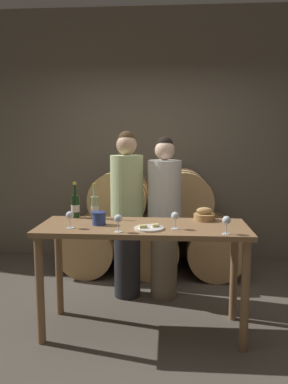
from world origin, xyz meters
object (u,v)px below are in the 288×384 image
Objects in this scene: wine_bottle_white at (95,207)px; wine_bottle_red at (75,206)px; bread_basket at (204,215)px; blue_crock at (99,218)px; person_right at (164,217)px; tasting_table at (143,241)px; cheese_plate at (149,228)px; wine_glass_far_left at (70,216)px; wine_glass_center at (175,217)px; wine_glass_left at (118,219)px; wine_glass_right at (227,221)px; person_left at (127,213)px.

wine_bottle_red is at bearing 172.86° from wine_bottle_white.
wine_bottle_white is 1.70× the size of bread_basket.
person_right is at bearing 53.57° from blue_crock.
cheese_plate is (0.06, -0.12, 0.14)m from tasting_table.
wine_bottle_white is at bearing 72.45° from wine_glass_far_left.
wine_glass_left is at bearing -163.25° from wine_glass_center.
wine_glass_right is at bearing -18.85° from wine_glass_center.
wine_glass_center is at bearing 4.64° from cheese_plate.
cheese_plate is at bearing -29.86° from wine_bottle_red.
person_left reaches higher than blue_crock.
blue_crock is 0.87× the size of wine_glass_right.
wine_bottle_white is at bearing 156.00° from wine_glass_right.
person_left is 7.30× the size of cheese_plate.
tasting_table is 9.22× the size of bread_basket.
wine_glass_right is (1.17, -0.10, 0.00)m from wine_glass_far_left.
bread_basket is 1.11m from wine_glass_far_left.
person_right is 1.10m from wine_glass_far_left.
wine_bottle_white is at bearing 119.78° from wine_glass_left.
wine_bottle_white is at bearing 178.81° from bread_basket.
tasting_table is 5.43× the size of wine_bottle_white.
person_left is at bearing 131.96° from wine_glass_right.
tasting_table is 0.55m from wine_bottle_white.
bread_basket is (0.50, 0.22, 0.18)m from tasting_table.
wine_bottle_white is 0.61m from cheese_plate.
wine_bottle_white reaches higher than wine_glass_far_left.
wine_glass_left is at bearing -179.97° from wine_glass_right.
bread_basket is at bearing 18.48° from wine_glass_far_left.
person_right is 0.90m from wine_bottle_red.
wine_glass_center is (0.09, -0.80, 0.17)m from person_right.
person_left is 9.15× the size of bread_basket.
person_left is 0.90m from wine_glass_far_left.
cheese_plate is (-0.45, -0.34, -0.03)m from bread_basket.
blue_crock is at bearing -126.43° from person_right.
wine_glass_left reaches higher than tasting_table.
bread_basket is 1.35× the size of wine_glass_center.
blue_crock is at bearing -179.01° from tasting_table.
wine_glass_center is 1.00× the size of wine_glass_right.
person_left is at bearing 92.62° from wine_glass_left.
person_right is at bearing 37.25° from wine_bottle_white.
wine_bottle_red is 1.73× the size of bread_basket.
wine_glass_left is at bearing -47.84° from wine_bottle_red.
cheese_plate is at bearing 169.05° from wine_glass_right.
person_left is 0.53m from wine_bottle_white.
person_left is 0.86m from bread_basket.
person_left is at bearing 120.07° from wine_glass_center.
cheese_plate is (0.67, -0.38, -0.09)m from wine_bottle_red.
tasting_table is 12.48× the size of wine_glass_left.
person_left is 12.39× the size of wine_glass_left.
bread_basket is at bearing -1.19° from wine_bottle_white.
tasting_table is 0.58m from bread_basket.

